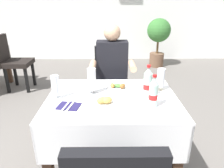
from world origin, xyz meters
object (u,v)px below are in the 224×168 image
(plate_near_camera, at_px, (107,102))
(cola_bottle_primary, at_px, (153,93))
(cola_bottle_secondary, at_px, (148,83))
(background_chair_right, at_px, (12,59))
(chair_far_diner_seat, at_px, (111,81))
(seated_diner_far, at_px, (112,72))
(plate_far_diner, at_px, (118,87))
(beer_glass_middle, at_px, (56,86))
(beer_glass_right, at_px, (161,79))
(napkin_cutlery_set, at_px, (69,106))
(main_dining_table, at_px, (112,114))
(beer_glass_left, at_px, (92,80))
(potted_plant_corner, at_px, (158,36))

(plate_near_camera, xyz_separation_m, cola_bottle_primary, (0.36, -0.04, 0.09))
(cola_bottle_secondary, bearing_deg, background_chair_right, 136.99)
(chair_far_diner_seat, relative_size, seated_diner_far, 0.77)
(plate_far_diner, bearing_deg, plate_near_camera, -108.64)
(beer_glass_middle, distance_m, beer_glass_right, 0.93)
(cola_bottle_secondary, bearing_deg, napkin_cutlery_set, -165.10)
(seated_diner_far, bearing_deg, napkin_cutlery_set, -111.94)
(plate_near_camera, height_order, napkin_cutlery_set, plate_near_camera)
(chair_far_diner_seat, relative_size, plate_far_diner, 4.32)
(chair_far_diner_seat, bearing_deg, napkin_cutlery_set, -109.17)
(plate_far_diner, height_order, napkin_cutlery_set, plate_far_diner)
(seated_diner_far, bearing_deg, beer_glass_right, -52.52)
(main_dining_table, relative_size, beer_glass_right, 5.36)
(main_dining_table, relative_size, plate_far_diner, 4.95)
(cola_bottle_primary, bearing_deg, beer_glass_right, 67.68)
(cola_bottle_secondary, bearing_deg, cola_bottle_primary, -85.97)
(cola_bottle_primary, distance_m, napkin_cutlery_set, 0.66)
(beer_glass_left, distance_m, background_chair_right, 2.39)
(main_dining_table, xyz_separation_m, beer_glass_left, (-0.18, 0.08, 0.29))
(beer_glass_right, relative_size, potted_plant_corner, 0.18)
(seated_diner_far, distance_m, plate_far_diner, 0.54)
(main_dining_table, bearing_deg, napkin_cutlery_set, -154.24)
(chair_far_diner_seat, xyz_separation_m, plate_near_camera, (-0.05, -0.95, 0.19))
(cola_bottle_primary, bearing_deg, background_chair_right, 134.55)
(beer_glass_right, relative_size, cola_bottle_secondary, 0.73)
(seated_diner_far, relative_size, cola_bottle_secondary, 4.44)
(beer_glass_middle, distance_m, napkin_cutlery_set, 0.22)
(plate_near_camera, bearing_deg, napkin_cutlery_set, -175.15)
(chair_far_diner_seat, height_order, beer_glass_middle, chair_far_diner_seat)
(beer_glass_middle, distance_m, potted_plant_corner, 3.65)
(potted_plant_corner, bearing_deg, seated_diner_far, -113.60)
(beer_glass_right, bearing_deg, beer_glass_left, -174.20)
(chair_far_diner_seat, bearing_deg, seated_diner_far, -84.77)
(plate_far_diner, relative_size, beer_glass_left, 0.97)
(chair_far_diner_seat, distance_m, seated_diner_far, 0.19)
(plate_near_camera, relative_size, beer_glass_middle, 1.26)
(seated_diner_far, relative_size, beer_glass_right, 6.07)
(plate_near_camera, bearing_deg, background_chair_right, 129.51)
(seated_diner_far, bearing_deg, beer_glass_middle, -123.68)
(background_chair_right, xyz_separation_m, potted_plant_corner, (2.84, 1.38, 0.18))
(chair_far_diner_seat, height_order, cola_bottle_primary, cola_bottle_primary)
(plate_near_camera, xyz_separation_m, beer_glass_middle, (-0.42, 0.12, 0.09))
(plate_near_camera, xyz_separation_m, napkin_cutlery_set, (-0.29, -0.02, -0.02))
(potted_plant_corner, bearing_deg, main_dining_table, -109.06)
(seated_diner_far, distance_m, cola_bottle_primary, 0.94)
(seated_diner_far, distance_m, background_chair_right, 2.10)
(beer_glass_left, bearing_deg, cola_bottle_secondary, -8.73)
(seated_diner_far, distance_m, napkin_cutlery_set, 0.94)
(beer_glass_middle, bearing_deg, cola_bottle_secondary, 1.64)
(plate_far_diner, relative_size, napkin_cutlery_set, 1.15)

